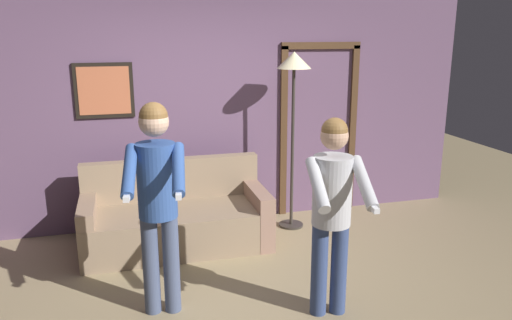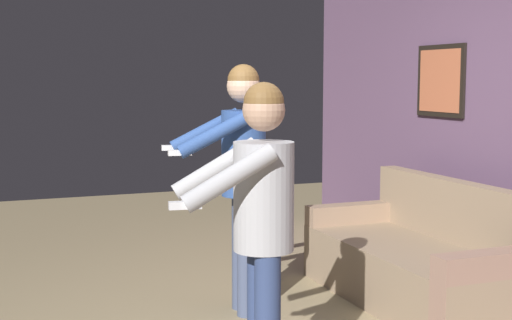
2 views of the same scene
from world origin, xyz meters
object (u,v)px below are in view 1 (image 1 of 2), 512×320
object	(u,v)px
person_standing_left	(157,191)
person_standing_right	(332,202)
torchiere_lamp	(294,78)
couch	(176,220)

from	to	relation	value
person_standing_left	person_standing_right	world-z (taller)	person_standing_left
person_standing_right	torchiere_lamp	bearing A→B (deg)	80.08
couch	torchiere_lamp	distance (m)	1.97
couch	person_standing_right	bearing A→B (deg)	-58.08
couch	person_standing_left	size ratio (longest dim) A/B	1.12
couch	person_standing_left	distance (m)	1.50
torchiere_lamp	person_standing_right	bearing A→B (deg)	-99.92
torchiere_lamp	person_standing_right	size ratio (longest dim) A/B	1.25
couch	person_standing_left	world-z (taller)	person_standing_left
torchiere_lamp	person_standing_left	xyz separation A→B (m)	(-1.60, -1.47, -0.67)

